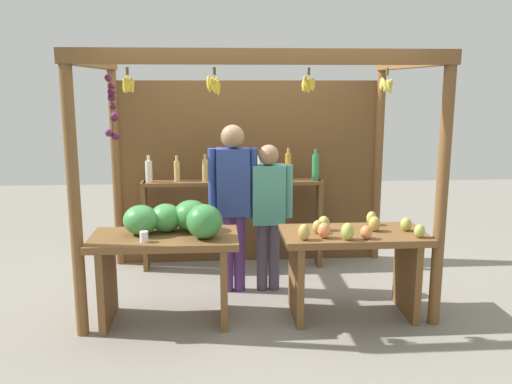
{
  "coord_description": "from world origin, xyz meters",
  "views": [
    {
      "loc": [
        -0.36,
        -5.2,
        2.06
      ],
      "look_at": [
        0.0,
        -0.18,
        1.04
      ],
      "focal_mm": 37.95,
      "sensor_mm": 36.0,
      "label": 1
    }
  ],
  "objects": [
    {
      "name": "bottle_shelf_unit",
      "position": [
        -0.18,
        0.68,
        0.81
      ],
      "size": [
        2.0,
        0.22,
        1.36
      ],
      "color": "brown",
      "rests_on": "ground"
    },
    {
      "name": "ground_plane",
      "position": [
        0.0,
        0.0,
        0.0
      ],
      "size": [
        12.0,
        12.0,
        0.0
      ],
      "primitive_type": "plane",
      "color": "gray",
      "rests_on": "ground"
    },
    {
      "name": "fruit_counter_right",
      "position": [
        0.82,
        -0.69,
        0.58
      ],
      "size": [
        1.26,
        0.64,
        0.92
      ],
      "color": "brown",
      "rests_on": "ground"
    },
    {
      "name": "vendor_woman",
      "position": [
        0.13,
        -0.02,
        0.87
      ],
      "size": [
        0.48,
        0.2,
        1.48
      ],
      "rotation": [
        0.0,
        0.0,
        0.06
      ],
      "color": "#50485E",
      "rests_on": "ground"
    },
    {
      "name": "market_stall",
      "position": [
        -0.01,
        0.42,
        1.35
      ],
      "size": [
        3.12,
        1.93,
        2.32
      ],
      "color": "brown",
      "rests_on": "ground"
    },
    {
      "name": "fruit_counter_left",
      "position": [
        -0.77,
        -0.66,
        0.73
      ],
      "size": [
        1.26,
        0.7,
        1.07
      ],
      "color": "brown",
      "rests_on": "ground"
    },
    {
      "name": "vendor_man",
      "position": [
        -0.21,
        -0.03,
        1.01
      ],
      "size": [
        0.48,
        0.23,
        1.67
      ],
      "rotation": [
        0.0,
        0.0,
        -0.05
      ],
      "color": "#59327D",
      "rests_on": "ground"
    }
  ]
}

